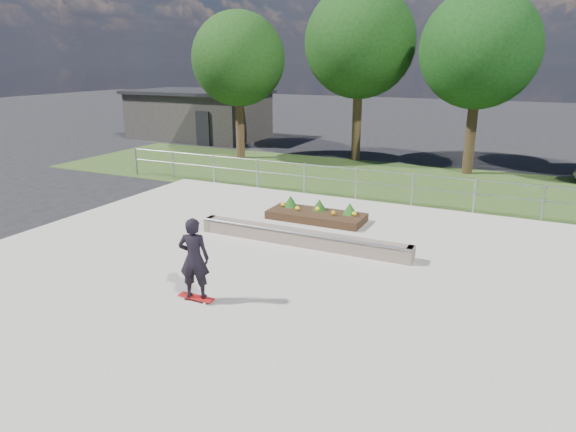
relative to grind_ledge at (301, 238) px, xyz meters
name	(u,v)px	position (x,y,z in m)	size (l,w,h in m)	color
ground	(252,277)	(-0.21, -2.31, -0.26)	(120.00, 120.00, 0.00)	black
grass_verge	(382,181)	(-0.21, 8.69, -0.25)	(30.00, 8.00, 0.02)	#2C431A
concrete_slab	(252,276)	(-0.21, -2.31, -0.23)	(15.00, 15.00, 0.06)	#A4A091
fence	(356,180)	(-0.21, 5.19, 0.51)	(20.06, 0.06, 1.20)	gray
building	(199,114)	(-14.21, 15.69, 1.25)	(8.40, 5.40, 3.00)	#2C2927
tree_far_left	(238,59)	(-8.21, 10.69, 4.59)	(4.55, 4.55, 7.15)	#372316
tree_mid_left	(360,43)	(-2.71, 12.69, 5.34)	(5.25, 5.25, 8.25)	#382716
tree_mid_right	(479,50)	(2.79, 11.69, 4.97)	(4.90, 4.90, 7.70)	black
grind_ledge	(301,238)	(0.00, 0.00, 0.00)	(6.00, 0.44, 0.43)	#6A594E
planter_bed	(317,214)	(-0.51, 2.32, -0.02)	(3.00, 1.20, 0.61)	black
skateboarder	(194,259)	(-0.60, -3.96, 0.72)	(0.80, 0.59, 1.79)	silver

